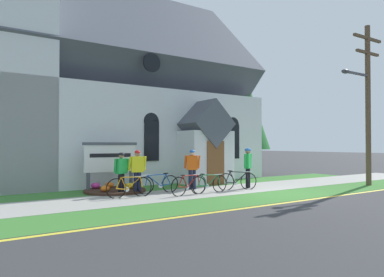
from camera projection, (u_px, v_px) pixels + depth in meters
name	position (u px, v px, depth m)	size (l,w,h in m)	color
ground	(216.00, 184.00, 16.97)	(140.00, 140.00, 0.00)	#333335
sidewalk_slab	(189.00, 193.00, 13.66)	(32.00, 2.67, 0.01)	#99968E
grass_verge	(228.00, 202.00, 11.64)	(32.00, 2.15, 0.01)	#38722D
church_lawn	(161.00, 187.00, 15.61)	(24.00, 1.98, 0.01)	#38722D
curb_paint_stripe	(253.00, 207.00, 10.62)	(28.00, 0.16, 0.01)	yellow
church_building	(108.00, 98.00, 20.34)	(14.97, 12.15, 13.88)	silver
church_sign	(110.00, 159.00, 14.55)	(2.31, 0.23, 2.02)	#474C56
flower_bed	(114.00, 190.00, 14.07)	(2.48, 2.48, 0.34)	#382319
bicycle_yellow	(209.00, 184.00, 13.78)	(1.75, 0.08, 0.81)	black
bicycle_white	(158.00, 184.00, 13.72)	(1.78, 0.13, 0.81)	black
bicycle_red	(237.00, 181.00, 14.67)	(1.70, 0.57, 0.86)	black
bicycle_blue	(189.00, 185.00, 13.21)	(1.77, 0.29, 0.82)	black
bicycle_black	(129.00, 187.00, 12.59)	(1.73, 0.17, 0.82)	black
cyclist_in_white_jersey	(137.00, 168.00, 13.56)	(0.64, 0.41, 1.71)	#191E38
cyclist_in_blue_jersey	(248.00, 164.00, 15.29)	(0.63, 0.43, 1.77)	black
cyclist_in_yellow_jersey	(192.00, 166.00, 14.86)	(0.53, 0.55, 1.70)	#191E38
cyclist_in_orange_jersey	(121.00, 170.00, 13.37)	(0.63, 0.35, 1.62)	black
utility_pole	(367.00, 96.00, 16.43)	(3.12, 0.28, 7.61)	brown
roadside_conifer	(240.00, 104.00, 22.24)	(3.78, 3.78, 7.41)	#3D2D1E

